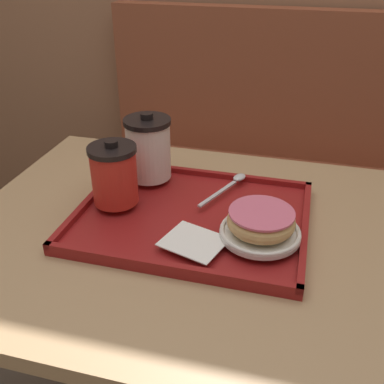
% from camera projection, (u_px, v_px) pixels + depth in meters
% --- Properties ---
extents(booth_bench, '(1.41, 0.44, 1.00)m').
position_uv_depth(booth_bench, '(282.00, 200.00, 1.76)').
color(booth_bench, brown).
rests_on(booth_bench, ground_plane).
extents(cafe_table, '(0.84, 0.70, 0.74)m').
position_uv_depth(cafe_table, '(182.00, 297.00, 0.94)').
color(cafe_table, tan).
rests_on(cafe_table, ground_plane).
extents(serving_tray, '(0.44, 0.34, 0.02)m').
position_uv_depth(serving_tray, '(192.00, 217.00, 0.87)').
color(serving_tray, maroon).
rests_on(serving_tray, cafe_table).
extents(napkin_paper, '(0.12, 0.11, 0.00)m').
position_uv_depth(napkin_paper, '(194.00, 242.00, 0.77)').
color(napkin_paper, white).
rests_on(napkin_paper, serving_tray).
extents(coffee_cup_front, '(0.09, 0.09, 0.13)m').
position_uv_depth(coffee_cup_front, '(114.00, 174.00, 0.86)').
color(coffee_cup_front, red).
rests_on(coffee_cup_front, serving_tray).
extents(coffee_cup_rear, '(0.10, 0.10, 0.14)m').
position_uv_depth(coffee_cup_rear, '(148.00, 148.00, 0.95)').
color(coffee_cup_rear, white).
rests_on(coffee_cup_rear, serving_tray).
extents(plate_with_chocolate_donut, '(0.14, 0.14, 0.01)m').
position_uv_depth(plate_with_chocolate_donut, '(260.00, 232.00, 0.78)').
color(plate_with_chocolate_donut, white).
rests_on(plate_with_chocolate_donut, serving_tray).
extents(donut_chocolate_glazed, '(0.12, 0.12, 0.04)m').
position_uv_depth(donut_chocolate_glazed, '(261.00, 220.00, 0.77)').
color(donut_chocolate_glazed, '#DBB270').
rests_on(donut_chocolate_glazed, plate_with_chocolate_donut).
extents(spoon, '(0.08, 0.15, 0.01)m').
position_uv_depth(spoon, '(233.00, 182.00, 0.95)').
color(spoon, silver).
rests_on(spoon, serving_tray).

